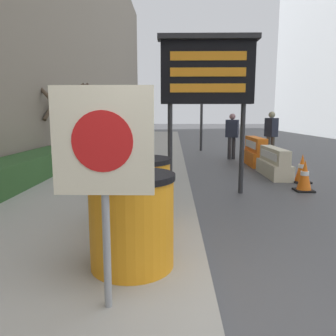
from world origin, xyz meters
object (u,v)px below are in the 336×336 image
(jersey_barrier_orange_near, at_px, (255,153))
(pedestrian_passerby, at_px, (271,131))
(warning_sign, at_px, (103,156))
(traffic_light_near_curb, at_px, (202,95))
(barrel_drum_foreground, at_px, (132,220))
(pedestrian_worker, at_px, (232,132))
(jersey_barrier_cream, at_px, (274,164))
(traffic_cone_near, at_px, (305,176))
(traffic_cone_mid, at_px, (302,168))
(barrel_drum_middle, at_px, (139,193))
(message_board, at_px, (207,74))

(jersey_barrier_orange_near, bearing_deg, pedestrian_passerby, 55.60)
(warning_sign, relative_size, traffic_light_near_curb, 0.49)
(barrel_drum_foreground, height_order, warning_sign, warning_sign)
(jersey_barrier_orange_near, distance_m, traffic_light_near_curb, 5.00)
(traffic_light_near_curb, height_order, pedestrian_passerby, traffic_light_near_curb)
(pedestrian_worker, xyz_separation_m, pedestrian_passerby, (1.42, -0.14, 0.04))
(jersey_barrier_cream, xyz_separation_m, pedestrian_worker, (-0.55, 3.48, 0.67))
(jersey_barrier_orange_near, distance_m, pedestrian_passerby, 1.66)
(traffic_light_near_curb, bearing_deg, barrel_drum_foreground, -97.96)
(traffic_cone_near, bearing_deg, traffic_cone_mid, 71.96)
(barrel_drum_middle, distance_m, warning_sign, 2.04)
(pedestrian_passerby, bearing_deg, barrel_drum_foreground, 137.04)
(message_board, height_order, traffic_light_near_curb, traffic_light_near_curb)
(barrel_drum_middle, height_order, jersey_barrier_cream, barrel_drum_middle)
(barrel_drum_middle, xyz_separation_m, jersey_barrier_orange_near, (3.20, 6.69, -0.22))
(traffic_cone_near, bearing_deg, jersey_barrier_cream, 94.17)
(barrel_drum_foreground, distance_m, traffic_cone_mid, 6.10)
(barrel_drum_foreground, height_order, pedestrian_passerby, pedestrian_passerby)
(barrel_drum_foreground, xyz_separation_m, pedestrian_passerby, (4.02, 9.11, 0.43))
(message_board, relative_size, traffic_cone_mid, 4.51)
(message_board, xyz_separation_m, pedestrian_passerby, (2.92, 5.36, -1.43))
(barrel_drum_middle, relative_size, traffic_light_near_curb, 0.27)
(jersey_barrier_orange_near, distance_m, traffic_cone_mid, 2.96)
(message_board, height_order, traffic_cone_mid, message_board)
(traffic_cone_mid, xyz_separation_m, pedestrian_passerby, (0.42, 4.19, 0.71))
(message_board, bearing_deg, barrel_drum_middle, -113.79)
(jersey_barrier_cream, bearing_deg, warning_sign, -116.55)
(traffic_cone_near, height_order, traffic_cone_mid, traffic_cone_mid)
(jersey_barrier_orange_near, bearing_deg, pedestrian_worker, 111.49)
(jersey_barrier_cream, height_order, traffic_light_near_curb, traffic_light_near_curb)
(warning_sign, xyz_separation_m, pedestrian_passerby, (4.12, 9.85, -0.31))
(jersey_barrier_orange_near, bearing_deg, message_board, -116.70)
(barrel_drum_foreground, relative_size, message_board, 0.29)
(barrel_drum_foreground, height_order, jersey_barrier_orange_near, barrel_drum_foreground)
(barrel_drum_foreground, bearing_deg, jersey_barrier_cream, 61.36)
(barrel_drum_foreground, height_order, traffic_light_near_curb, traffic_light_near_curb)
(traffic_light_near_curb, bearing_deg, barrel_drum_middle, -99.05)
(traffic_cone_mid, xyz_separation_m, pedestrian_worker, (-0.99, 4.32, 0.66))
(warning_sign, distance_m, message_board, 4.79)
(barrel_drum_middle, relative_size, pedestrian_passerby, 0.53)
(barrel_drum_middle, height_order, pedestrian_passerby, pedestrian_passerby)
(warning_sign, bearing_deg, traffic_light_near_curb, 82.04)
(jersey_barrier_orange_near, height_order, traffic_cone_near, jersey_barrier_orange_near)
(traffic_cone_near, relative_size, pedestrian_passerby, 0.39)
(traffic_cone_mid, relative_size, traffic_light_near_curb, 0.20)
(jersey_barrier_orange_near, height_order, pedestrian_worker, pedestrian_worker)
(barrel_drum_foreground, relative_size, traffic_cone_near, 1.36)
(traffic_cone_mid, distance_m, traffic_light_near_curb, 7.75)
(message_board, xyz_separation_m, traffic_cone_near, (2.19, 0.21, -2.15))
(jersey_barrier_cream, relative_size, pedestrian_passerby, 1.01)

